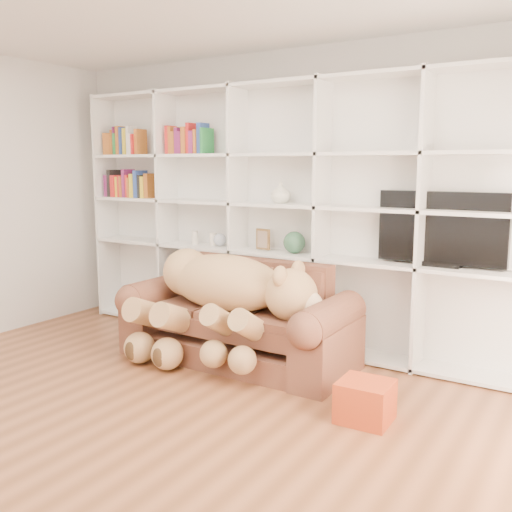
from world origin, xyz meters
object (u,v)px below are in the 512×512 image
Objects in this scene: tv at (442,230)px; teddy_bear at (221,295)px; gift_box at (365,401)px; sofa at (240,324)px.

teddy_bear is at bearing -152.89° from tv.
gift_box is 1.58m from tv.
gift_box is at bearing -15.43° from teddy_bear.
teddy_bear is (-0.07, -0.17, 0.28)m from sofa.
gift_box is (1.43, -0.39, -0.46)m from teddy_bear.
sofa is 1.99× the size of tv.
teddy_bear is 1.56m from gift_box.
sofa is at bearing 157.56° from gift_box.
tv is at bearing 27.06° from teddy_bear.
tv reaches higher than sofa.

